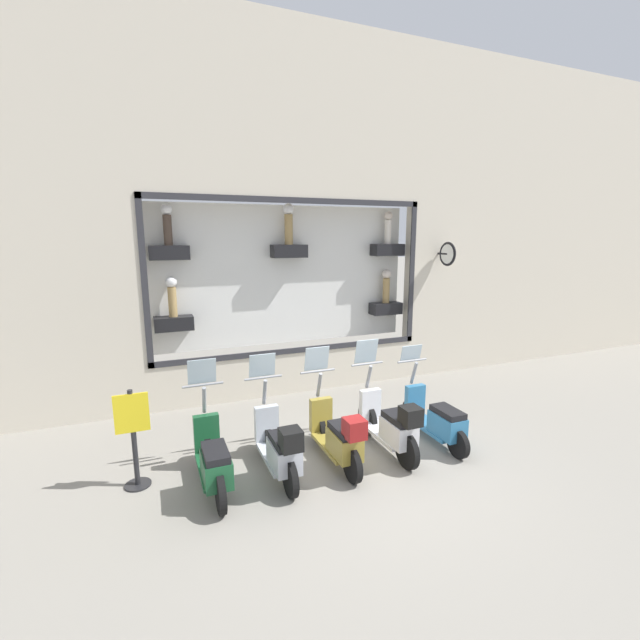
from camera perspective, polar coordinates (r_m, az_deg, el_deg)
name	(u,v)px	position (r m, az deg, el deg)	size (l,w,h in m)	color
ground_plane	(367,467)	(6.97, 6.31, -18.85)	(120.00, 120.00, 0.00)	gray
building_facade	(290,214)	(9.37, -3.97, 13.96)	(1.21, 36.00, 7.73)	beige
scooter_teal_0	(437,419)	(7.71, 15.28, -12.66)	(1.79, 0.60, 1.52)	black
scooter_white_1	(391,425)	(7.15, 9.41, -13.67)	(1.81, 0.60, 1.72)	black
scooter_olive_2	(338,436)	(6.75, 2.44, -15.23)	(1.80, 0.60, 1.68)	black
scooter_silver_3	(279,447)	(6.46, -5.44, -16.52)	(1.80, 0.60, 1.65)	black
scooter_green_4	(213,460)	(6.36, -14.05, -17.65)	(1.81, 0.61, 1.67)	black
shop_sign_post	(134,436)	(6.64, -23.59, -14.04)	(0.36, 0.45, 1.42)	#232326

